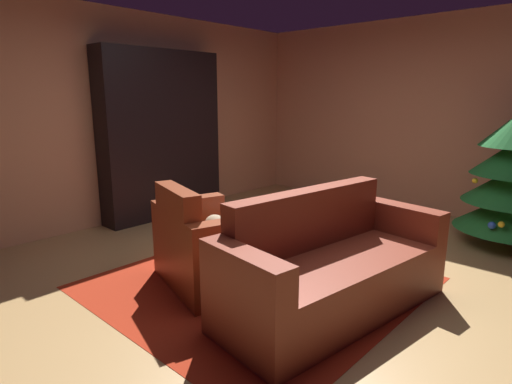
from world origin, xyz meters
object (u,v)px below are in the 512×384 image
object	(u,v)px
armchair_red	(205,249)
bottle_on_table	(252,221)
couch_red	(331,271)
book_stack_on_table	(275,228)
bookshelf_unit	(169,138)
coffee_table	(274,237)

from	to	relation	value
armchair_red	bottle_on_table	size ratio (longest dim) A/B	4.60
couch_red	book_stack_on_table	size ratio (longest dim) A/B	9.11
bookshelf_unit	bottle_on_table	size ratio (longest dim) A/B	8.76
armchair_red	bottle_on_table	world-z (taller)	armchair_red
armchair_red	coffee_table	size ratio (longest dim) A/B	1.65
armchair_red	book_stack_on_table	bearing A→B (deg)	44.12
armchair_red	coffee_table	xyz separation A→B (m)	(0.41, 0.44, 0.09)
bottle_on_table	armchair_red	bearing A→B (deg)	-130.76
couch_red	armchair_red	bearing A→B (deg)	-161.01
couch_red	bottle_on_table	bearing A→B (deg)	-176.45
bookshelf_unit	couch_red	size ratio (longest dim) A/B	1.10
coffee_table	book_stack_on_table	size ratio (longest dim) A/B	3.18
couch_red	coffee_table	distance (m)	0.65
armchair_red	couch_red	xyz separation A→B (m)	(1.04, 0.36, -0.01)
armchair_red	book_stack_on_table	size ratio (longest dim) A/B	5.25
bottle_on_table	coffee_table	bearing A→B (deg)	42.72
couch_red	bookshelf_unit	bearing A→B (deg)	165.40
armchair_red	bottle_on_table	xyz separation A→B (m)	(0.27, 0.31, 0.24)
coffee_table	armchair_red	bearing A→B (deg)	-132.83
couch_red	bottle_on_table	distance (m)	0.82
bookshelf_unit	book_stack_on_table	bearing A→B (deg)	-16.73
couch_red	book_stack_on_table	world-z (taller)	couch_red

